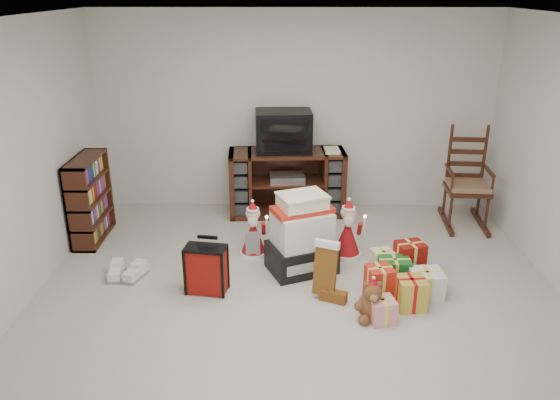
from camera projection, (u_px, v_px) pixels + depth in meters
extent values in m
cube|color=beige|center=(298.00, 307.00, 5.00)|extent=(5.00, 5.00, 0.01)
cube|color=white|center=(302.00, 20.00, 4.08)|extent=(5.00, 5.00, 0.01)
cube|color=beige|center=(295.00, 112.00, 6.86)|extent=(5.00, 0.01, 2.50)
cube|color=beige|center=(316.00, 380.00, 2.21)|extent=(5.00, 0.01, 2.50)
cube|color=beige|center=(1.00, 177.00, 4.56)|extent=(0.01, 5.00, 2.50)
cube|color=#401B12|center=(287.00, 183.00, 6.90)|extent=(1.47, 0.60, 0.82)
cube|color=silver|center=(287.00, 178.00, 6.85)|extent=(0.45, 0.33, 0.08)
cube|color=#3E1D11|center=(90.00, 199.00, 6.18)|extent=(0.26, 0.79, 0.97)
cube|color=#3E1D11|center=(467.00, 190.00, 6.56)|extent=(0.53, 0.51, 0.05)
cube|color=#957051|center=(468.00, 185.00, 6.54)|extent=(0.49, 0.47, 0.06)
cube|color=#3E1D11|center=(466.00, 152.00, 6.62)|extent=(0.42, 0.09, 0.76)
cube|color=#3E1D11|center=(463.00, 222.00, 6.72)|extent=(0.56, 0.86, 0.06)
cube|color=black|center=(302.00, 257.00, 5.59)|extent=(0.78, 0.68, 0.29)
cube|color=silver|center=(302.00, 228.00, 5.47)|extent=(0.66, 0.59, 0.36)
cube|color=red|center=(302.00, 209.00, 5.40)|extent=(0.66, 0.51, 0.05)
cube|color=#EEE7C3|center=(302.00, 202.00, 5.36)|extent=(0.53, 0.48, 0.11)
cube|color=maroon|center=(206.00, 270.00, 5.15)|extent=(0.39, 0.25, 0.48)
cube|color=black|center=(206.00, 237.00, 5.11)|extent=(0.19, 0.06, 0.03)
ellipsoid|color=brown|center=(371.00, 306.00, 4.78)|extent=(0.24, 0.21, 0.26)
sphere|color=brown|center=(373.00, 292.00, 4.70)|extent=(0.16, 0.16, 0.16)
cone|color=maroon|center=(347.00, 237.00, 5.85)|extent=(0.30, 0.30, 0.44)
sphere|color=beige|center=(348.00, 214.00, 5.75)|extent=(0.15, 0.15, 0.15)
cone|color=maroon|center=(349.00, 204.00, 5.71)|extent=(0.13, 0.13, 0.11)
cylinder|color=silver|center=(365.00, 223.00, 5.66)|extent=(0.02, 0.02, 0.13)
cone|color=maroon|center=(253.00, 237.00, 5.89)|extent=(0.29, 0.29, 0.41)
sphere|color=beige|center=(253.00, 215.00, 5.79)|extent=(0.14, 0.14, 0.14)
cone|color=maroon|center=(253.00, 206.00, 5.75)|extent=(0.12, 0.12, 0.10)
cylinder|color=silver|center=(267.00, 223.00, 5.70)|extent=(0.02, 0.02, 0.12)
cube|color=silver|center=(116.00, 273.00, 5.47)|extent=(0.16, 0.32, 0.11)
cube|color=silver|center=(136.00, 273.00, 5.47)|extent=(0.23, 0.33, 0.11)
cube|color=red|center=(378.00, 286.00, 5.08)|extent=(0.27, 0.27, 0.27)
cube|color=#1B6C28|center=(395.00, 272.00, 5.32)|extent=(0.27, 0.27, 0.27)
cube|color=gold|center=(409.00, 294.00, 4.94)|extent=(0.27, 0.27, 0.27)
cube|color=white|center=(379.00, 307.00, 4.75)|extent=(0.27, 0.27, 0.27)
cube|color=silver|center=(427.00, 283.00, 5.13)|extent=(0.27, 0.27, 0.27)
cube|color=maroon|center=(412.00, 262.00, 5.51)|extent=(0.27, 0.27, 0.27)
cube|color=#EEE7C3|center=(385.00, 260.00, 5.56)|extent=(0.27, 0.27, 0.27)
cube|color=black|center=(283.00, 131.00, 6.70)|extent=(0.71, 0.52, 0.50)
cube|color=black|center=(283.00, 136.00, 6.47)|extent=(0.58, 0.05, 0.40)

